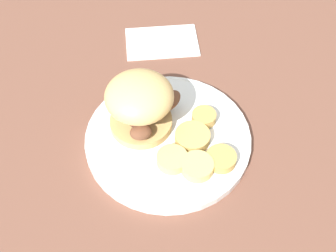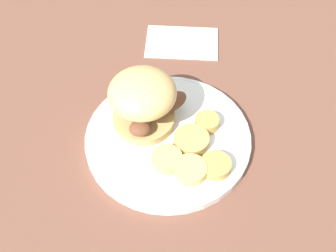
% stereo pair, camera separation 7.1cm
% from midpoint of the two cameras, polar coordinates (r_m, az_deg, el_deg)
% --- Properties ---
extents(ground_plane, '(4.00, 4.00, 0.00)m').
position_cam_midpoint_polar(ground_plane, '(0.74, -2.73, -2.10)').
color(ground_plane, brown).
extents(dinner_plate, '(0.26, 0.26, 0.02)m').
position_cam_midpoint_polar(dinner_plate, '(0.73, -2.76, -1.71)').
color(dinner_plate, white).
rests_on(dinner_plate, ground_plane).
extents(sandwich, '(0.11, 0.12, 0.09)m').
position_cam_midpoint_polar(sandwich, '(0.70, -6.25, 2.67)').
color(sandwich, tan).
rests_on(sandwich, dinner_plate).
extents(potato_round_0, '(0.05, 0.05, 0.01)m').
position_cam_midpoint_polar(potato_round_0, '(0.69, 3.60, -4.20)').
color(potato_round_0, tan).
rests_on(potato_round_0, dinner_plate).
extents(potato_round_1, '(0.05, 0.05, 0.02)m').
position_cam_midpoint_polar(potato_round_1, '(0.72, 0.19, -1.55)').
color(potato_round_1, tan).
rests_on(potato_round_1, dinner_plate).
extents(potato_round_2, '(0.04, 0.04, 0.02)m').
position_cam_midpoint_polar(potato_round_2, '(0.74, 1.69, 0.92)').
color(potato_round_2, tan).
rests_on(potato_round_2, dinner_plate).
extents(potato_round_3, '(0.05, 0.05, 0.02)m').
position_cam_midpoint_polar(potato_round_3, '(0.69, 0.65, -5.15)').
color(potato_round_3, '#DBB766').
rests_on(potato_round_3, dinner_plate).
extents(potato_round_4, '(0.05, 0.05, 0.02)m').
position_cam_midpoint_polar(potato_round_4, '(0.69, -2.41, -4.27)').
color(potato_round_4, '#DBB766').
rests_on(potato_round_4, dinner_plate).
extents(napkin, '(0.10, 0.14, 0.01)m').
position_cam_midpoint_polar(napkin, '(0.89, -3.04, 10.13)').
color(napkin, white).
rests_on(napkin, ground_plane).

